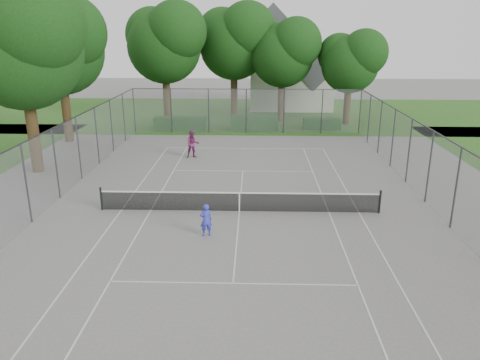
{
  "coord_description": "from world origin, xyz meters",
  "views": [
    {
      "loc": [
        0.66,
        -20.04,
        8.05
      ],
      "look_at": [
        0.0,
        1.0,
        1.2
      ],
      "focal_mm": 35.0,
      "sensor_mm": 36.0,
      "label": 1
    }
  ],
  "objects_px": {
    "tennis_net": "(239,201)",
    "house": "(291,67)",
    "girl_player": "(206,220)",
    "woman_player": "(193,144)"
  },
  "relations": [
    {
      "from": "tennis_net",
      "to": "house",
      "type": "bearing_deg",
      "value": 81.66
    },
    {
      "from": "house",
      "to": "girl_player",
      "type": "xyz_separation_m",
      "value": [
        -5.64,
        -32.52,
        -3.48
      ]
    },
    {
      "from": "woman_player",
      "to": "tennis_net",
      "type": "bearing_deg",
      "value": -87.23
    },
    {
      "from": "house",
      "to": "woman_player",
      "type": "relative_size",
      "value": 5.77
    },
    {
      "from": "house",
      "to": "girl_player",
      "type": "relative_size",
      "value": 7.55
    },
    {
      "from": "girl_player",
      "to": "tennis_net",
      "type": "bearing_deg",
      "value": -133.77
    },
    {
      "from": "tennis_net",
      "to": "house",
      "type": "height_order",
      "value": "house"
    },
    {
      "from": "tennis_net",
      "to": "woman_player",
      "type": "bearing_deg",
      "value": 109.63
    },
    {
      "from": "house",
      "to": "woman_player",
      "type": "distance_m",
      "value": 22.16
    },
    {
      "from": "house",
      "to": "woman_player",
      "type": "xyz_separation_m",
      "value": [
        -7.71,
        -20.52,
        -3.27
      ]
    }
  ]
}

